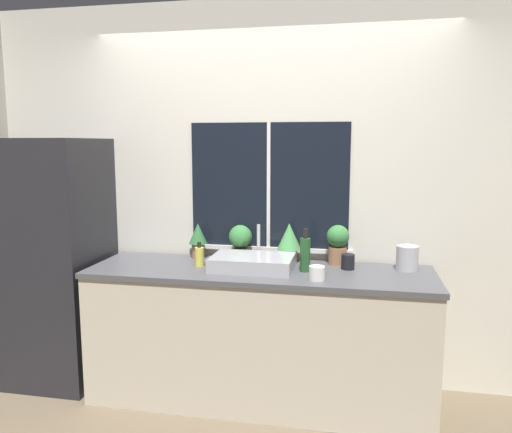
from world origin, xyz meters
TOP-DOWN VIEW (x-y plane):
  - ground_plane at (0.00, 0.00)m, footprint 14.00×14.00m
  - wall_back at (0.00, 0.71)m, footprint 8.00×0.09m
  - wall_left at (-2.09, 1.50)m, footprint 0.06×7.00m
  - counter at (0.00, 0.32)m, footprint 2.25×0.66m
  - refrigerator at (-1.49, 0.36)m, footprint 0.64×0.67m
  - sink at (-0.04, 0.32)m, footprint 0.53×0.41m
  - potted_plant_far_left at (-0.50, 0.57)m, footprint 0.13×0.13m
  - potted_plant_center_left at (-0.18, 0.57)m, footprint 0.16×0.16m
  - potted_plant_center_right at (0.16, 0.57)m, footprint 0.17×0.17m
  - potted_plant_far_right at (0.50, 0.57)m, footprint 0.15×0.15m
  - soap_bottle at (-0.41, 0.33)m, footprint 0.06×0.06m
  - bottle_tall at (0.30, 0.33)m, footprint 0.07×0.07m
  - mug_black at (0.57, 0.44)m, footprint 0.09×0.09m
  - mug_white at (0.39, 0.14)m, footprint 0.09×0.09m
  - kettle at (0.95, 0.49)m, footprint 0.14×0.14m

SIDE VIEW (x-z plane):
  - ground_plane at x=0.00m, z-range 0.00..0.00m
  - counter at x=0.00m, z-range 0.00..0.90m
  - refrigerator at x=-1.49m, z-range 0.00..1.75m
  - mug_white at x=0.39m, z-range 0.90..0.98m
  - sink at x=-0.04m, z-range 0.81..1.08m
  - mug_black at x=0.57m, z-range 0.90..1.00m
  - soap_bottle at x=-0.41m, z-range 0.88..1.05m
  - kettle at x=0.95m, z-range 0.89..1.07m
  - bottle_tall at x=0.30m, z-range 0.87..1.15m
  - potted_plant_far_left at x=-0.50m, z-range 0.92..1.17m
  - potted_plant_center_left at x=-0.18m, z-range 0.92..1.17m
  - potted_plant_far_right at x=0.50m, z-range 0.91..1.18m
  - potted_plant_center_right at x=0.16m, z-range 0.92..1.19m
  - wall_left at x=-2.09m, z-range 0.00..2.70m
  - wall_back at x=0.00m, z-range 0.00..2.70m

